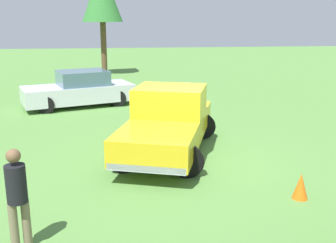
% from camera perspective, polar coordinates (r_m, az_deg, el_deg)
% --- Properties ---
extents(ground_plane, '(80.00, 80.00, 0.00)m').
position_cam_1_polar(ground_plane, '(11.01, 1.36, -4.82)').
color(ground_plane, '#54843D').
extents(pickup_truck, '(3.32, 5.33, 1.80)m').
position_cam_1_polar(pickup_truck, '(11.07, 0.13, 0.33)').
color(pickup_truck, black).
rests_on(pickup_truck, ground_plane).
extents(sedan_near, '(4.84, 3.19, 1.48)m').
position_cam_1_polar(sedan_near, '(17.40, -12.41, 4.40)').
color(sedan_near, black).
rests_on(sedan_near, ground_plane).
extents(person_bystander, '(0.44, 0.44, 1.70)m').
position_cam_1_polar(person_bystander, '(6.84, -20.53, -9.56)').
color(person_bystander, '#7A6B51').
rests_on(person_bystander, ground_plane).
extents(traffic_cone, '(0.32, 0.32, 0.55)m').
position_cam_1_polar(traffic_cone, '(8.84, 18.23, -8.67)').
color(traffic_cone, orange).
rests_on(traffic_cone, ground_plane).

